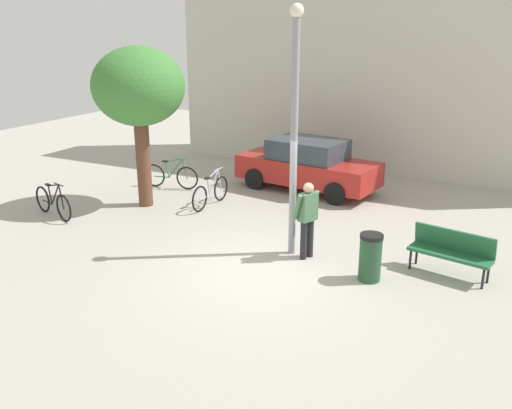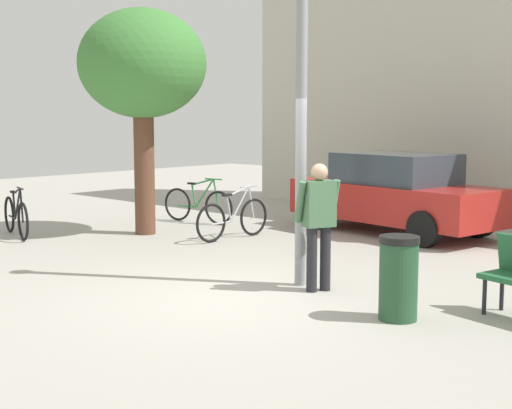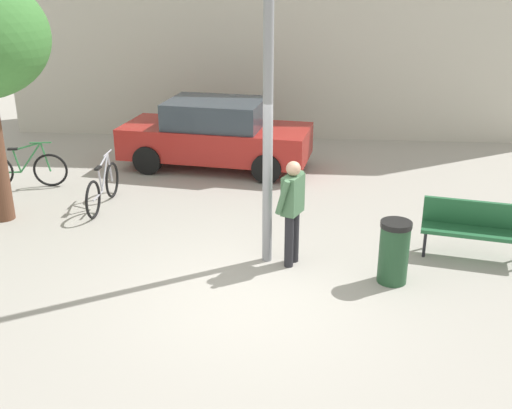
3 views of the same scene
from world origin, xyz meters
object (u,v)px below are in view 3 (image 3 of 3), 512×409
bicycle_green (24,170)px  trash_bin (394,252)px  park_bench (474,225)px  bicycle_silver (103,188)px  lamppost (268,78)px  parked_car_red (216,134)px  person_by_lamppost (292,206)px

bicycle_green → trash_bin: bearing=-26.2°
park_bench → bicycle_silver: 6.72m
park_bench → trash_bin: 1.67m
lamppost → park_bench: lamppost is taller
lamppost → parked_car_red: 5.31m
bicycle_silver → park_bench: bearing=-13.9°
bicycle_silver → trash_bin: bearing=-26.5°
parked_car_red → trash_bin: (3.36, -5.21, -0.29)m
parked_car_red → person_by_lamppost: bearing=-68.6°
park_bench → trash_bin: size_ratio=1.75×
lamppost → bicycle_silver: lamppost is taller
trash_bin → bicycle_green: bearing=153.8°
park_bench → bicycle_silver: bicycle_silver is taller
lamppost → bicycle_silver: size_ratio=2.85×
park_bench → bicycle_green: 8.90m
person_by_lamppost → trash_bin: bearing=-17.0°
parked_car_red → trash_bin: parked_car_red is taller
person_by_lamppost → bicycle_green: 6.46m
person_by_lamppost → parked_car_red: 5.10m
bicycle_silver → bicycle_green: same height
lamppost → bicycle_silver: 4.58m
parked_car_red → lamppost: bearing=-72.4°
bicycle_green → bicycle_silver: bearing=-25.4°
park_bench → parked_car_red: 6.35m
lamppost → parked_car_red: size_ratio=1.17×
park_bench → bicycle_silver: (-6.52, 1.61, -0.16)m
park_bench → lamppost: bearing=-172.8°
park_bench → parked_car_red: parked_car_red is taller
parked_car_red → trash_bin: 6.20m
park_bench → bicycle_silver: size_ratio=0.92×
person_by_lamppost → parked_car_red: size_ratio=0.38×
person_by_lamppost → bicycle_green: (-5.66, 3.07, -0.58)m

